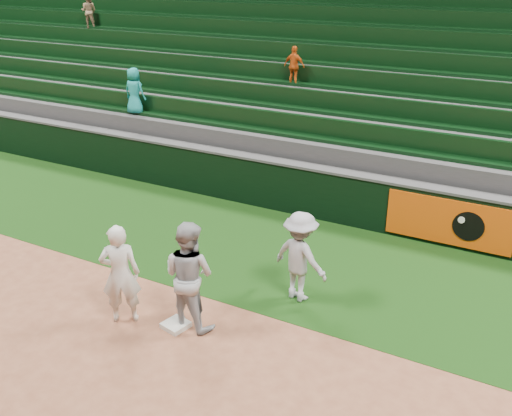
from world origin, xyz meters
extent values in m
plane|color=brown|center=(0.00, 0.00, 0.00)|extent=(70.00, 70.00, 0.00)
cube|color=black|center=(0.00, 3.00, 0.00)|extent=(36.00, 4.20, 0.01)
cube|color=silver|center=(-0.33, -0.11, 0.04)|extent=(0.46, 0.46, 0.09)
imported|color=silver|center=(-1.23, -0.34, 0.88)|extent=(0.77, 0.72, 1.77)
imported|color=#A3A6AD|center=(-0.16, 0.11, 0.94)|extent=(0.96, 0.78, 1.87)
imported|color=#9FA1AC|center=(1.09, 1.70, 0.84)|extent=(1.20, 0.86, 1.67)
cube|color=black|center=(0.00, 5.20, 0.60)|extent=(36.00, 0.35, 1.20)
cube|color=#D84C0A|center=(3.00, 5.01, 0.60)|extent=(2.60, 0.05, 1.00)
cylinder|color=black|center=(3.40, 4.98, 0.60)|extent=(0.64, 0.02, 0.64)
cylinder|color=white|center=(3.25, 4.96, 0.72)|extent=(0.14, 0.02, 0.14)
cube|color=#424244|center=(0.00, 5.20, 1.22)|extent=(36.00, 0.40, 0.06)
cube|color=#323234|center=(0.00, 5.92, 0.82)|extent=(36.00, 0.85, 1.65)
cube|color=black|center=(0.00, 6.18, 1.90)|extent=(36.00, 0.14, 0.50)
cube|color=black|center=(0.00, 6.01, 1.69)|extent=(36.00, 0.45, 0.08)
cube|color=#323234|center=(0.00, 6.78, 1.05)|extent=(36.00, 0.85, 2.10)
cube|color=black|center=(0.00, 7.03, 2.35)|extent=(36.00, 0.14, 0.50)
cube|color=black|center=(0.00, 6.86, 2.14)|extent=(36.00, 0.45, 0.08)
cube|color=#323234|center=(0.00, 7.62, 1.27)|extent=(36.00, 0.85, 2.55)
cube|color=black|center=(0.00, 7.88, 2.80)|extent=(36.00, 0.14, 0.50)
cube|color=black|center=(0.00, 7.71, 2.59)|extent=(36.00, 0.45, 0.08)
cube|color=#323234|center=(0.00, 8.47, 1.50)|extent=(36.00, 0.85, 3.00)
cube|color=black|center=(0.00, 8.73, 3.25)|extent=(36.00, 0.14, 0.50)
cube|color=black|center=(0.00, 8.56, 3.04)|extent=(36.00, 0.45, 0.08)
cube|color=#323234|center=(0.00, 9.32, 1.73)|extent=(36.00, 0.85, 3.45)
cube|color=black|center=(0.00, 9.58, 3.70)|extent=(36.00, 0.14, 0.50)
cube|color=black|center=(0.00, 9.41, 3.49)|extent=(36.00, 0.45, 0.08)
cube|color=#323234|center=(0.00, 10.18, 1.95)|extent=(36.00, 0.85, 3.90)
cube|color=black|center=(0.00, 10.43, 4.15)|extent=(36.00, 0.14, 0.50)
cube|color=black|center=(0.00, 10.26, 3.94)|extent=(36.00, 0.45, 0.08)
cube|color=#323234|center=(0.00, 11.02, 2.17)|extent=(36.00, 0.85, 4.35)
cube|color=black|center=(0.00, 11.11, 4.39)|extent=(36.00, 0.45, 0.08)
imported|color=teal|center=(-5.95, 5.88, 2.30)|extent=(0.65, 0.44, 1.29)
imported|color=#C54D12|center=(-1.84, 7.58, 3.07)|extent=(0.63, 0.30, 1.04)
imported|color=#876E4E|center=(-10.62, 9.28, 4.03)|extent=(0.68, 0.60, 1.16)
camera|label=1|loc=(4.64, -6.44, 5.59)|focal=40.00mm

